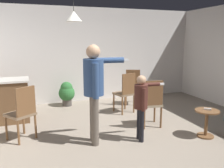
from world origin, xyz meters
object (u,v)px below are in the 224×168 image
at_px(person_adult, 95,84).
at_px(person_child, 141,101).
at_px(dining_chair_near_wall, 126,91).
at_px(dining_chair_by_counter, 151,101).
at_px(side_table_by_couch, 206,120).
at_px(potted_plant_corner, 67,93).
at_px(kitchen_counter, 0,101).
at_px(dining_chair_spare, 133,86).
at_px(dining_chair_centre_back, 22,111).
at_px(spare_remote_on_table, 208,109).

height_order(person_adult, person_child, person_adult).
bearing_deg(dining_chair_near_wall, dining_chair_by_counter, -97.93).
bearing_deg(dining_chair_by_counter, person_child, -124.51).
bearing_deg(person_child, side_table_by_couch, 84.25).
bearing_deg(dining_chair_near_wall, potted_plant_corner, 123.76).
bearing_deg(person_child, kitchen_counter, -120.92).
relative_size(dining_chair_spare, potted_plant_corner, 1.49).
bearing_deg(dining_chair_centre_back, dining_chair_by_counter, -40.30).
bearing_deg(dining_chair_spare, dining_chair_by_counter, -78.77).
bearing_deg(kitchen_counter, dining_chair_spare, 5.54).
distance_m(dining_chair_spare, spare_remote_on_table, 2.51).
xyz_separation_m(dining_chair_near_wall, dining_chair_centre_back, (-2.37, -0.88, 0.00)).
xyz_separation_m(kitchen_counter, potted_plant_corner, (1.58, 0.83, -0.11)).
bearing_deg(dining_chair_near_wall, dining_chair_centre_back, -174.59).
bearing_deg(potted_plant_corner, side_table_by_couch, -54.37).
bearing_deg(dining_chair_by_counter, spare_remote_on_table, -39.34).
distance_m(dining_chair_centre_back, dining_chair_spare, 3.21).
relative_size(person_child, spare_remote_on_table, 9.21).
xyz_separation_m(kitchen_counter, spare_remote_on_table, (3.73, -2.15, 0.06)).
distance_m(person_child, dining_chair_near_wall, 1.66).
bearing_deg(potted_plant_corner, kitchen_counter, -152.40).
xyz_separation_m(person_child, spare_remote_on_table, (1.23, -0.26, -0.21)).
bearing_deg(person_adult, dining_chair_centre_back, -108.68).
height_order(person_adult, dining_chair_by_counter, person_adult).
bearing_deg(dining_chair_by_counter, kitchen_counter, 163.89).
relative_size(person_adult, spare_remote_on_table, 13.29).
distance_m(person_adult, dining_chair_near_wall, 1.92).
relative_size(side_table_by_couch, dining_chair_centre_back, 0.52).
xyz_separation_m(person_child, dining_chair_near_wall, (0.37, 1.60, -0.20)).
bearing_deg(side_table_by_couch, dining_chair_near_wall, 114.73).
height_order(person_adult, dining_chair_near_wall, person_adult).
xyz_separation_m(person_child, dining_chair_spare, (0.83, 2.22, -0.20)).
relative_size(side_table_by_couch, dining_chair_near_wall, 0.52).
xyz_separation_m(side_table_by_couch, dining_chair_spare, (-0.39, 2.48, 0.22)).
height_order(side_table_by_couch, dining_chair_centre_back, dining_chair_centre_back).
relative_size(person_adult, person_child, 1.44).
bearing_deg(dining_chair_near_wall, person_child, -118.01).
height_order(kitchen_counter, potted_plant_corner, kitchen_counter).
bearing_deg(person_adult, kitchen_counter, -129.86).
bearing_deg(person_child, dining_chair_centre_back, -103.40).
bearing_deg(person_adult, side_table_by_couch, 83.50).
height_order(kitchen_counter, dining_chair_by_counter, dining_chair_by_counter).
bearing_deg(side_table_by_couch, dining_chair_centre_back, 163.12).
bearing_deg(person_child, potted_plant_corner, -155.16).
distance_m(person_adult, dining_chair_by_counter, 1.46).
distance_m(person_child, spare_remote_on_table, 1.28).
distance_m(person_adult, spare_remote_on_table, 2.15).
relative_size(dining_chair_near_wall, dining_chair_centre_back, 1.00).
height_order(kitchen_counter, side_table_by_couch, kitchen_counter).
bearing_deg(dining_chair_spare, person_adult, -106.32).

